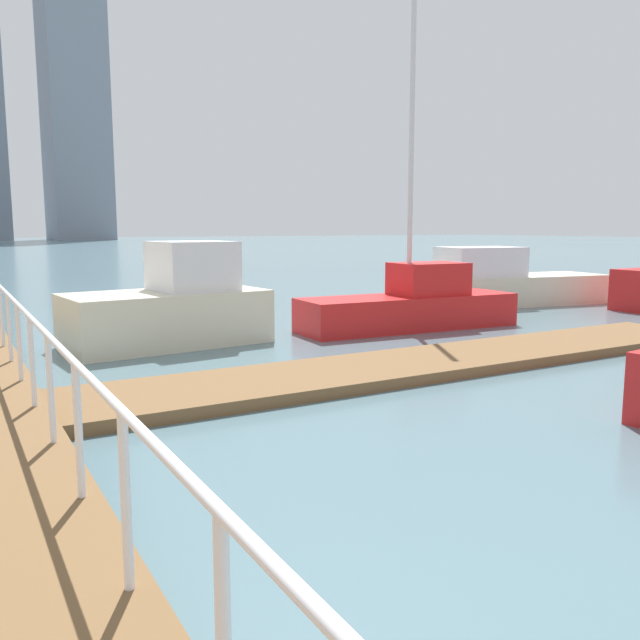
# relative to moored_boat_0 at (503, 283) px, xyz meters

# --- Properties ---
(ground_plane) EXTENTS (300.00, 300.00, 0.00)m
(ground_plane) POSITION_rel_moored_boat_0_xyz_m (-11.44, 1.81, -0.68)
(ground_plane) COLOR slate
(floating_dock) EXTENTS (13.81, 2.00, 0.18)m
(floating_dock) POSITION_rel_moored_boat_0_xyz_m (-8.04, -6.21, -0.59)
(floating_dock) COLOR brown
(floating_dock) RESTS_ON ground_plane
(boardwalk_railing) EXTENTS (0.06, 29.56, 1.08)m
(boardwalk_railing) POSITION_rel_moored_boat_0_xyz_m (-14.59, -6.99, 0.55)
(boardwalk_railing) COLOR white
(boardwalk_railing) RESTS_ON boardwalk
(moored_boat_0) EXTENTS (6.66, 3.06, 1.85)m
(moored_boat_0) POSITION_rel_moored_boat_0_xyz_m (0.00, 0.00, 0.00)
(moored_boat_0) COLOR beige
(moored_boat_0) RESTS_ON ground_plane
(moored_boat_1) EXTENTS (5.62, 1.89, 7.75)m
(moored_boat_1) POSITION_rel_moored_boat_0_xyz_m (-5.57, -2.47, -0.07)
(moored_boat_1) COLOR red
(moored_boat_1) RESTS_ON ground_plane
(moored_boat_3) EXTENTS (4.24, 2.37, 2.16)m
(moored_boat_3) POSITION_rel_moored_boat_0_xyz_m (-11.31, -1.70, 0.12)
(moored_boat_3) COLOR beige
(moored_boat_3) RESTS_ON ground_plane
(skyline_tower_3) EXTENTS (11.56, 12.47, 69.26)m
(skyline_tower_3) POSITION_rel_moored_boat_0_xyz_m (8.59, 121.93, 33.95)
(skyline_tower_3) COLOR gray
(skyline_tower_3) RESTS_ON ground_plane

